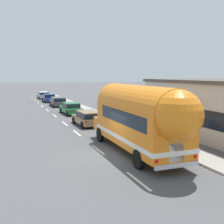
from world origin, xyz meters
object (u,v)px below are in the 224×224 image
at_px(car_second, 71,108).
at_px(car_fifth, 43,95).
at_px(car_third, 58,101).
at_px(painted_bus, 141,117).
at_px(car_lead, 88,117).
at_px(car_fourth, 49,98).

relative_size(car_second, car_fifth, 1.04).
bearing_deg(car_second, car_third, 89.49).
bearing_deg(painted_bus, car_fifth, 89.97).
relative_size(car_lead, car_fifth, 0.94).
distance_m(car_second, car_fifth, 23.11).
height_order(car_lead, car_fourth, same).
distance_m(car_lead, car_fifth, 31.24).
xyz_separation_m(car_lead, car_second, (0.30, 8.12, -0.04)).
bearing_deg(car_second, painted_bus, -90.45).
bearing_deg(car_fourth, car_fifth, 89.92).
relative_size(painted_bus, car_fourth, 2.37).
bearing_deg(car_third, car_lead, -91.27).
bearing_deg(painted_bus, car_third, 89.53).
relative_size(car_lead, car_second, 0.90).
height_order(painted_bus, car_lead, painted_bus).
height_order(car_fourth, car_fifth, same).
relative_size(car_lead, car_third, 0.94).
bearing_deg(painted_bus, car_lead, 90.82).
bearing_deg(car_fourth, car_lead, -90.38).
distance_m(painted_bus, car_lead, 10.51).
xyz_separation_m(painted_bus, car_lead, (-0.15, 10.40, -1.52)).
distance_m(painted_bus, car_third, 27.32).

